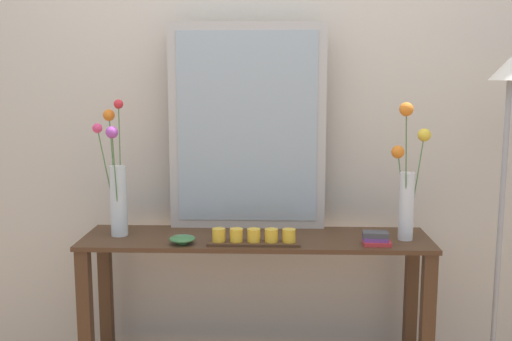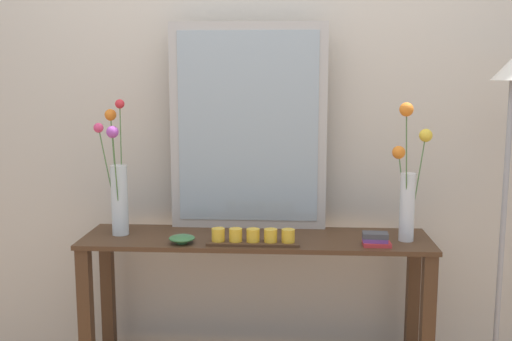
{
  "view_description": "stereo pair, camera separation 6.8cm",
  "coord_description": "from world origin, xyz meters",
  "px_view_note": "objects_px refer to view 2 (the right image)",
  "views": [
    {
      "loc": [
        0.09,
        -2.56,
        1.53
      ],
      "look_at": [
        0.0,
        0.0,
        1.13
      ],
      "focal_mm": 41.92,
      "sensor_mm": 36.0,
      "label": 1
    },
    {
      "loc": [
        0.15,
        -2.56,
        1.53
      ],
      "look_at": [
        0.0,
        0.0,
        1.13
      ],
      "focal_mm": 41.92,
      "sensor_mm": 36.0,
      "label": 2
    }
  ],
  "objects_px": {
    "vase_right": "(408,184)",
    "book_stack": "(376,239)",
    "mirror_leaning": "(248,127)",
    "console_table": "(256,306)",
    "floor_lamp": "(506,180)",
    "decorative_bowl": "(182,238)",
    "candle_tray": "(253,238)",
    "tall_vase_left": "(118,184)"
  },
  "relations": [
    {
      "from": "book_stack",
      "to": "floor_lamp",
      "type": "distance_m",
      "value": 0.63
    },
    {
      "from": "book_stack",
      "to": "console_table",
      "type": "bearing_deg",
      "value": 167.9
    },
    {
      "from": "mirror_leaning",
      "to": "tall_vase_left",
      "type": "relative_size",
      "value": 1.57
    },
    {
      "from": "candle_tray",
      "to": "decorative_bowl",
      "type": "bearing_deg",
      "value": -179.43
    },
    {
      "from": "console_table",
      "to": "candle_tray",
      "type": "relative_size",
      "value": 3.91
    },
    {
      "from": "console_table",
      "to": "floor_lamp",
      "type": "relative_size",
      "value": 0.95
    },
    {
      "from": "vase_right",
      "to": "book_stack",
      "type": "distance_m",
      "value": 0.28
    },
    {
      "from": "console_table",
      "to": "vase_right",
      "type": "xyz_separation_m",
      "value": [
        0.65,
        -0.02,
        0.57
      ]
    },
    {
      "from": "tall_vase_left",
      "to": "floor_lamp",
      "type": "relative_size",
      "value": 0.37
    },
    {
      "from": "vase_right",
      "to": "mirror_leaning",
      "type": "bearing_deg",
      "value": 165.49
    },
    {
      "from": "console_table",
      "to": "mirror_leaning",
      "type": "height_order",
      "value": "mirror_leaning"
    },
    {
      "from": "vase_right",
      "to": "book_stack",
      "type": "xyz_separation_m",
      "value": [
        -0.14,
        -0.09,
        -0.22
      ]
    },
    {
      "from": "console_table",
      "to": "tall_vase_left",
      "type": "bearing_deg",
      "value": 179.44
    },
    {
      "from": "candle_tray",
      "to": "book_stack",
      "type": "xyz_separation_m",
      "value": [
        0.51,
        0.01,
        -0.0
      ]
    },
    {
      "from": "vase_right",
      "to": "candle_tray",
      "type": "xyz_separation_m",
      "value": [
        -0.66,
        -0.1,
        -0.22
      ]
    },
    {
      "from": "tall_vase_left",
      "to": "decorative_bowl",
      "type": "distance_m",
      "value": 0.39
    },
    {
      "from": "floor_lamp",
      "to": "candle_tray",
      "type": "bearing_deg",
      "value": -172.03
    },
    {
      "from": "console_table",
      "to": "decorative_bowl",
      "type": "distance_m",
      "value": 0.48
    },
    {
      "from": "mirror_leaning",
      "to": "book_stack",
      "type": "bearing_deg",
      "value": -26.06
    },
    {
      "from": "decorative_bowl",
      "to": "floor_lamp",
      "type": "xyz_separation_m",
      "value": [
        1.39,
        0.15,
        0.24
      ]
    },
    {
      "from": "mirror_leaning",
      "to": "decorative_bowl",
      "type": "xyz_separation_m",
      "value": [
        -0.26,
        -0.28,
        -0.45
      ]
    },
    {
      "from": "console_table",
      "to": "vase_right",
      "type": "bearing_deg",
      "value": -1.62
    },
    {
      "from": "console_table",
      "to": "candle_tray",
      "type": "xyz_separation_m",
      "value": [
        -0.01,
        -0.12,
        0.35
      ]
    },
    {
      "from": "mirror_leaning",
      "to": "candle_tray",
      "type": "relative_size",
      "value": 2.41
    },
    {
      "from": "decorative_bowl",
      "to": "book_stack",
      "type": "xyz_separation_m",
      "value": [
        0.82,
        0.01,
        0.01
      ]
    },
    {
      "from": "mirror_leaning",
      "to": "book_stack",
      "type": "relative_size",
      "value": 7.97
    },
    {
      "from": "console_table",
      "to": "mirror_leaning",
      "type": "xyz_separation_m",
      "value": [
        -0.05,
        0.16,
        0.8
      ]
    },
    {
      "from": "tall_vase_left",
      "to": "candle_tray",
      "type": "relative_size",
      "value": 1.54
    },
    {
      "from": "console_table",
      "to": "floor_lamp",
      "type": "xyz_separation_m",
      "value": [
        1.08,
        0.03,
        0.58
      ]
    },
    {
      "from": "mirror_leaning",
      "to": "book_stack",
      "type": "xyz_separation_m",
      "value": [
        0.56,
        -0.27,
        -0.45
      ]
    },
    {
      "from": "decorative_bowl",
      "to": "book_stack",
      "type": "distance_m",
      "value": 0.82
    },
    {
      "from": "decorative_bowl",
      "to": "candle_tray",
      "type": "bearing_deg",
      "value": 0.57
    },
    {
      "from": "console_table",
      "to": "candle_tray",
      "type": "bearing_deg",
      "value": -92.53
    },
    {
      "from": "candle_tray",
      "to": "book_stack",
      "type": "height_order",
      "value": "candle_tray"
    },
    {
      "from": "console_table",
      "to": "book_stack",
      "type": "xyz_separation_m",
      "value": [
        0.51,
        -0.11,
        0.35
      ]
    },
    {
      "from": "console_table",
      "to": "tall_vase_left",
      "type": "distance_m",
      "value": 0.83
    },
    {
      "from": "console_table",
      "to": "book_stack",
      "type": "distance_m",
      "value": 0.63
    },
    {
      "from": "book_stack",
      "to": "decorative_bowl",
      "type": "bearing_deg",
      "value": -179.07
    },
    {
      "from": "mirror_leaning",
      "to": "floor_lamp",
      "type": "height_order",
      "value": "mirror_leaning"
    },
    {
      "from": "console_table",
      "to": "decorative_bowl",
      "type": "relative_size",
      "value": 13.78
    },
    {
      "from": "book_stack",
      "to": "tall_vase_left",
      "type": "bearing_deg",
      "value": 174.15
    },
    {
      "from": "tall_vase_left",
      "to": "candle_tray",
      "type": "height_order",
      "value": "tall_vase_left"
    }
  ]
}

